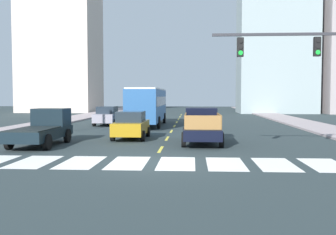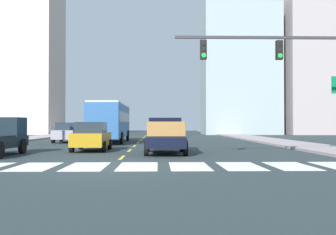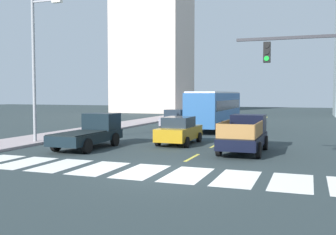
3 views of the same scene
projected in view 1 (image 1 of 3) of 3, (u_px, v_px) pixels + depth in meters
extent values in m
plane|color=#293537|center=(152.00, 163.00, 15.73)|extent=(160.00, 160.00, 0.00)
cube|color=#A09193|center=(317.00, 127.00, 32.91)|extent=(3.57, 110.00, 0.15)
cube|color=#A09193|center=(37.00, 125.00, 34.41)|extent=(3.57, 110.00, 0.15)
cube|color=white|center=(34.00, 162.00, 16.03)|extent=(1.48, 3.14, 0.01)
cube|color=white|center=(81.00, 162.00, 15.91)|extent=(1.48, 3.14, 0.01)
cube|color=white|center=(128.00, 163.00, 15.79)|extent=(1.48, 3.14, 0.01)
cube|color=white|center=(177.00, 163.00, 15.67)|extent=(1.48, 3.14, 0.01)
cube|color=white|center=(226.00, 164.00, 15.55)|extent=(1.48, 3.14, 0.01)
cube|color=white|center=(275.00, 164.00, 15.42)|extent=(1.48, 3.14, 0.01)
cube|color=white|center=(326.00, 165.00, 15.30)|extent=(1.48, 3.14, 0.01)
cube|color=gold|center=(161.00, 149.00, 19.71)|extent=(0.16, 2.40, 0.01)
cube|color=gold|center=(167.00, 138.00, 24.70)|extent=(0.16, 2.40, 0.01)
cube|color=gold|center=(171.00, 131.00, 29.68)|extent=(0.16, 2.40, 0.01)
cube|color=gold|center=(174.00, 126.00, 34.66)|extent=(0.16, 2.40, 0.01)
cube|color=gold|center=(177.00, 122.00, 39.64)|extent=(0.16, 2.40, 0.01)
cube|color=gold|center=(179.00, 119.00, 44.63)|extent=(0.16, 2.40, 0.01)
cube|color=gold|center=(180.00, 117.00, 49.61)|extent=(0.16, 2.40, 0.01)
cube|color=gold|center=(181.00, 115.00, 54.59)|extent=(0.16, 2.40, 0.01)
cube|color=black|center=(202.00, 132.00, 21.99)|extent=(1.96, 5.20, 0.56)
cube|color=black|center=(201.00, 116.00, 23.64)|extent=(1.84, 1.60, 1.00)
cube|color=#19232D|center=(201.00, 113.00, 24.06)|extent=(1.72, 0.08, 0.56)
cube|color=black|center=(202.00, 128.00, 21.02)|extent=(1.84, 3.30, 0.06)
cylinder|color=black|center=(185.00, 134.00, 23.62)|extent=(0.22, 0.80, 0.80)
cylinder|color=black|center=(218.00, 134.00, 23.49)|extent=(0.22, 0.80, 0.80)
cylinder|color=black|center=(184.00, 140.00, 20.51)|extent=(0.22, 0.80, 0.80)
cylinder|color=black|center=(221.00, 140.00, 20.39)|extent=(0.22, 0.80, 0.80)
cube|color=olive|center=(185.00, 120.00, 21.06)|extent=(0.06, 3.17, 0.70)
cube|color=olive|center=(219.00, 121.00, 20.94)|extent=(0.06, 3.17, 0.70)
cube|color=olive|center=(203.00, 123.00, 19.42)|extent=(1.80, 0.06, 0.70)
cube|color=black|center=(40.00, 133.00, 21.05)|extent=(1.96, 5.20, 0.56)
cube|color=black|center=(51.00, 117.00, 22.70)|extent=(1.84, 1.60, 1.00)
cube|color=#19232D|center=(54.00, 114.00, 23.13)|extent=(1.72, 0.08, 0.56)
cube|color=black|center=(33.00, 129.00, 20.08)|extent=(1.84, 3.30, 0.06)
cylinder|color=black|center=(34.00, 135.00, 22.68)|extent=(0.22, 0.80, 0.80)
cylinder|color=black|center=(67.00, 136.00, 22.56)|extent=(0.22, 0.80, 0.80)
cylinder|color=black|center=(9.00, 142.00, 19.57)|extent=(0.22, 0.80, 0.80)
cylinder|color=black|center=(47.00, 142.00, 19.45)|extent=(0.22, 0.80, 0.80)
cube|color=#26558F|center=(148.00, 105.00, 34.91)|extent=(2.50, 10.80, 2.70)
cube|color=#19232D|center=(148.00, 101.00, 34.89)|extent=(2.52, 9.94, 0.80)
cube|color=silver|center=(148.00, 89.00, 34.83)|extent=(2.40, 10.37, 0.12)
cylinder|color=black|center=(139.00, 118.00, 38.40)|extent=(0.22, 1.00, 1.00)
cylinder|color=black|center=(164.00, 118.00, 38.24)|extent=(0.22, 1.00, 1.00)
cylinder|color=black|center=(128.00, 122.00, 32.10)|extent=(0.22, 1.00, 1.00)
cylinder|color=black|center=(159.00, 123.00, 31.95)|extent=(0.22, 1.00, 1.00)
cube|color=gray|center=(108.00, 118.00, 35.65)|extent=(1.80, 4.40, 0.76)
cube|color=#1E2833|center=(107.00, 110.00, 35.46)|extent=(1.58, 2.11, 0.64)
cylinder|color=black|center=(101.00, 121.00, 37.09)|extent=(0.22, 0.64, 0.64)
cylinder|color=black|center=(120.00, 121.00, 36.98)|extent=(0.22, 0.64, 0.64)
cylinder|color=black|center=(94.00, 123.00, 34.37)|extent=(0.22, 0.64, 0.64)
cylinder|color=black|center=(114.00, 123.00, 34.26)|extent=(0.22, 0.64, 0.64)
cube|color=#A47915|center=(131.00, 128.00, 24.52)|extent=(1.80, 4.40, 0.76)
cube|color=#1E2833|center=(131.00, 117.00, 24.34)|extent=(1.58, 2.11, 0.64)
cylinder|color=black|center=(121.00, 132.00, 25.96)|extent=(0.22, 0.64, 0.64)
cylinder|color=black|center=(148.00, 132.00, 25.85)|extent=(0.22, 0.64, 0.64)
cylinder|color=black|center=(113.00, 136.00, 23.24)|extent=(0.22, 0.64, 0.64)
cylinder|color=black|center=(143.00, 136.00, 23.13)|extent=(0.22, 0.64, 0.64)
cube|color=#2D2D33|center=(308.00, 34.00, 17.21)|extent=(8.35, 0.12, 0.12)
cube|color=black|center=(317.00, 47.00, 17.21)|extent=(0.28, 0.24, 0.84)
cylinder|color=black|center=(318.00, 40.00, 17.07)|extent=(0.20, 0.04, 0.20)
cylinder|color=black|center=(318.00, 46.00, 17.08)|extent=(0.20, 0.04, 0.20)
cylinder|color=green|center=(318.00, 52.00, 17.10)|extent=(0.20, 0.04, 0.20)
cube|color=black|center=(240.00, 47.00, 17.42)|extent=(0.28, 0.24, 0.84)
cylinder|color=black|center=(241.00, 41.00, 17.28)|extent=(0.20, 0.04, 0.20)
cylinder|color=black|center=(241.00, 47.00, 17.29)|extent=(0.20, 0.04, 0.20)
cylinder|color=green|center=(241.00, 53.00, 17.31)|extent=(0.20, 0.04, 0.20)
cube|color=beige|center=(60.00, 7.00, 64.25)|extent=(11.69, 10.56, 34.28)
cube|color=#8C9C9E|center=(276.00, 49.00, 59.87)|extent=(11.37, 7.30, 19.63)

